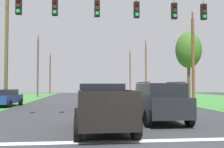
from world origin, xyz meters
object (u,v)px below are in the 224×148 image
at_px(utility_pole_mid_right, 193,59).
at_px(utility_pole_near_left, 130,72).
at_px(utility_pole_distant_right, 38,66).
at_px(overhead_signal_span, 116,40).
at_px(utility_pole_distant_left, 50,73).
at_px(distant_car_oncoming, 5,98).
at_px(tree_roadside_far_right, 188,50).
at_px(utility_pole_far_left, 6,46).
at_px(pickup_truck, 102,107).
at_px(utility_pole_far_right, 146,68).
at_px(distant_car_crossing_white, 147,95).
at_px(suv_black, 159,101).

xyz_separation_m(utility_pole_mid_right, utility_pole_near_left, (-0.00, 35.79, 0.48)).
distance_m(utility_pole_near_left, utility_pole_distant_right, 25.46).
relative_size(overhead_signal_span, utility_pole_distant_left, 1.93).
relative_size(distant_car_oncoming, tree_roadside_far_right, 0.53).
distance_m(distant_car_oncoming, tree_roadside_far_right, 21.43).
bearing_deg(overhead_signal_span, utility_pole_far_left, 130.48).
height_order(overhead_signal_span, distant_car_oncoming, overhead_signal_span).
bearing_deg(utility_pole_distant_left, pickup_truck, -80.47).
height_order(utility_pole_far_right, utility_pole_far_left, utility_pole_far_left).
xyz_separation_m(pickup_truck, utility_pole_near_left, (10.14, 50.05, 4.07)).
relative_size(distant_car_oncoming, utility_pole_mid_right, 0.48).
relative_size(distant_car_oncoming, utility_pole_distant_right, 0.44).
xyz_separation_m(distant_car_crossing_white, utility_pole_mid_right, (3.99, -3.26, 3.77)).
bearing_deg(utility_pole_distant_right, utility_pole_distant_left, 90.70).
bearing_deg(utility_pole_far_right, distant_car_crossing_white, -103.35).
xyz_separation_m(suv_black, distant_car_crossing_white, (3.07, 15.26, -0.27)).
bearing_deg(utility_pole_far_right, distant_car_oncoming, -130.29).
xyz_separation_m(overhead_signal_span, distant_car_oncoming, (-8.68, 8.94, -3.71)).
bearing_deg(pickup_truck, distant_car_oncoming, 120.27).
bearing_deg(overhead_signal_span, distant_car_oncoming, 134.14).
xyz_separation_m(pickup_truck, utility_pole_distant_right, (-8.13, 32.33, 4.08)).
distance_m(distant_car_oncoming, utility_pole_distant_left, 36.89).
relative_size(distant_car_oncoming, utility_pole_far_right, 0.45).
height_order(distant_car_oncoming, utility_pole_distant_left, utility_pole_distant_left).
distance_m(distant_car_crossing_white, tree_roadside_far_right, 8.26).
bearing_deg(distant_car_crossing_white, suv_black, -101.38).
height_order(utility_pole_mid_right, utility_pole_distant_right, utility_pole_distant_right).
height_order(utility_pole_distant_left, tree_roadside_far_right, utility_pole_distant_left).
height_order(overhead_signal_span, utility_pole_far_right, utility_pole_far_right).
xyz_separation_m(utility_pole_mid_right, utility_pole_distant_right, (-18.27, 18.06, 0.49)).
bearing_deg(overhead_signal_span, utility_pole_distant_left, 101.67).
distance_m(suv_black, utility_pole_distant_left, 48.92).
bearing_deg(utility_pole_distant_right, utility_pole_far_right, 4.60).
height_order(utility_pole_far_right, tree_roadside_far_right, utility_pole_far_right).
distance_m(overhead_signal_span, distant_car_crossing_white, 14.85).
bearing_deg(utility_pole_near_left, utility_pole_distant_left, -178.92).
bearing_deg(distant_car_oncoming, distant_car_crossing_white, 18.15).
distance_m(utility_pole_near_left, utility_pole_far_left, 39.69).
height_order(utility_pole_far_left, tree_roadside_far_right, utility_pole_far_left).
bearing_deg(utility_pole_far_right, utility_pole_distant_right, -175.40).
height_order(suv_black, tree_roadside_far_right, tree_roadside_far_right).
bearing_deg(pickup_truck, distant_car_crossing_white, 70.65).
distance_m(utility_pole_far_left, utility_pole_distant_left, 34.92).
distance_m(utility_pole_far_right, tree_roadside_far_right, 14.13).
bearing_deg(tree_roadside_far_right, utility_pole_far_right, 98.10).
bearing_deg(distant_car_oncoming, overhead_signal_span, -45.86).
xyz_separation_m(utility_pole_mid_right, utility_pole_distant_left, (-18.49, 35.44, 0.03)).
distance_m(utility_pole_far_right, utility_pole_distant_left, 24.30).
distance_m(distant_car_oncoming, utility_pole_distant_right, 19.78).
bearing_deg(distant_car_crossing_white, utility_pole_near_left, 83.02).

